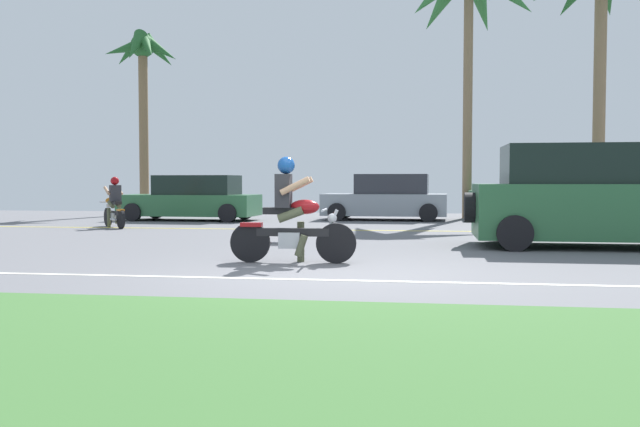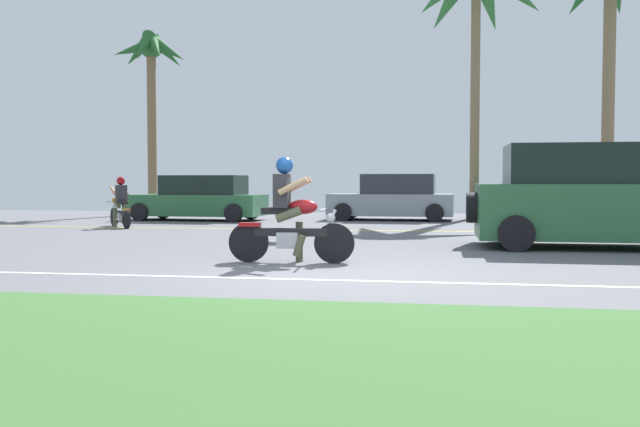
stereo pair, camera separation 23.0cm
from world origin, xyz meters
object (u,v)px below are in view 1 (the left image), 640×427
at_px(palm_tree_1, 143,63).
at_px(suv_nearby, 595,198).
at_px(parked_car_0, 192,199).
at_px(parked_car_1, 387,198).
at_px(motorcyclist, 292,218).
at_px(motorcyclist_distant, 114,206).
at_px(parked_car_2, 538,196).

bearing_deg(palm_tree_1, suv_nearby, -39.75).
bearing_deg(parked_car_0, parked_car_1, 10.87).
bearing_deg(parked_car_0, palm_tree_1, 129.75).
relative_size(motorcyclist, motorcyclist_distant, 1.42).
height_order(palm_tree_1, motorcyclist_distant, palm_tree_1).
xyz_separation_m(parked_car_1, palm_tree_1, (-9.20, 2.62, 4.94)).
relative_size(suv_nearby, motorcyclist_distant, 3.46).
bearing_deg(suv_nearby, parked_car_0, 144.29).
bearing_deg(parked_car_1, motorcyclist_distant, -146.15).
height_order(suv_nearby, parked_car_0, suv_nearby).
relative_size(motorcyclist, parked_car_1, 0.49).
relative_size(motorcyclist, parked_car_2, 0.46).
bearing_deg(motorcyclist_distant, suv_nearby, -19.06).
relative_size(suv_nearby, palm_tree_1, 0.69).
xyz_separation_m(parked_car_0, motorcyclist_distant, (-0.95, -3.54, -0.10)).
relative_size(parked_car_0, motorcyclist_distant, 3.21).
height_order(suv_nearby, palm_tree_1, palm_tree_1).
bearing_deg(parked_car_0, motorcyclist_distant, -105.07).
height_order(parked_car_1, parked_car_2, parked_car_2).
distance_m(parked_car_2, palm_tree_1, 14.91).
height_order(parked_car_1, motorcyclist_distant, parked_car_1).
xyz_separation_m(suv_nearby, parked_car_1, (-4.30, 8.61, -0.25)).
xyz_separation_m(parked_car_1, motorcyclist_distant, (-7.01, -4.70, -0.11)).
relative_size(parked_car_0, palm_tree_1, 0.64).
bearing_deg(parked_car_2, motorcyclist_distant, -155.87).
xyz_separation_m(parked_car_2, palm_tree_1, (-13.95, 2.06, 4.85)).
relative_size(parked_car_1, palm_tree_1, 0.58).
xyz_separation_m(palm_tree_1, motorcyclist_distant, (2.20, -7.32, -5.05)).
relative_size(suv_nearby, parked_car_0, 1.08).
distance_m(parked_car_1, parked_car_2, 4.78).
relative_size(parked_car_0, parked_car_2, 1.03).
distance_m(parked_car_1, palm_tree_1, 10.77).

